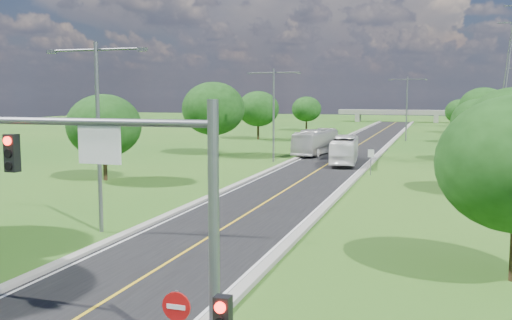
% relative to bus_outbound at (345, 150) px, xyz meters
% --- Properties ---
extents(ground, '(260.00, 260.00, 0.00)m').
position_rel_bus_outbound_xyz_m(ground, '(-1.59, 14.40, -1.49)').
color(ground, '#215618').
rests_on(ground, ground).
extents(road, '(8.00, 150.00, 0.06)m').
position_rel_bus_outbound_xyz_m(road, '(-1.59, 20.40, -1.46)').
color(road, black).
rests_on(road, ground).
extents(curb_left, '(0.50, 150.00, 0.22)m').
position_rel_bus_outbound_xyz_m(curb_left, '(-5.84, 20.40, -1.38)').
color(curb_left, gray).
rests_on(curb_left, ground).
extents(curb_right, '(0.50, 150.00, 0.22)m').
position_rel_bus_outbound_xyz_m(curb_right, '(2.66, 20.40, -1.38)').
color(curb_right, gray).
rests_on(curb_right, ground).
extents(signal_mast, '(8.54, 0.33, 7.20)m').
position_rel_bus_outbound_xyz_m(signal_mast, '(2.09, -46.60, 3.42)').
color(signal_mast, slate).
rests_on(signal_mast, ground).
extents(do_not_enter_right, '(0.76, 0.11, 2.50)m').
position_rel_bus_outbound_xyz_m(do_not_enter_right, '(3.41, -47.12, 0.29)').
color(do_not_enter_right, slate).
rests_on(do_not_enter_right, ground).
extents(speed_limit_sign, '(0.55, 0.09, 2.40)m').
position_rel_bus_outbound_xyz_m(speed_limit_sign, '(3.61, -7.61, 0.11)').
color(speed_limit_sign, slate).
rests_on(speed_limit_sign, ground).
extents(overpass, '(30.00, 3.00, 3.20)m').
position_rel_bus_outbound_xyz_m(overpass, '(-1.59, 94.40, 0.92)').
color(overpass, gray).
rests_on(overpass, ground).
extents(streetlight_near_left, '(5.90, 0.25, 10.00)m').
position_rel_bus_outbound_xyz_m(streetlight_near_left, '(-7.59, -33.60, 4.46)').
color(streetlight_near_left, slate).
rests_on(streetlight_near_left, ground).
extents(streetlight_mid_left, '(5.90, 0.25, 10.00)m').
position_rel_bus_outbound_xyz_m(streetlight_mid_left, '(-7.59, -0.60, 4.46)').
color(streetlight_mid_left, slate).
rests_on(streetlight_mid_left, ground).
extents(streetlight_far_right, '(5.90, 0.25, 10.00)m').
position_rel_bus_outbound_xyz_m(streetlight_far_right, '(4.41, 32.40, 4.46)').
color(streetlight_far_right, slate).
rests_on(streetlight_far_right, ground).
extents(tree_lb, '(6.30, 6.30, 7.33)m').
position_rel_bus_outbound_xyz_m(tree_lb, '(-17.59, -17.60, 3.16)').
color(tree_lb, black).
rests_on(tree_lb, ground).
extents(tree_lc, '(7.56, 7.56, 8.79)m').
position_rel_bus_outbound_xyz_m(tree_lc, '(-16.59, 4.40, 4.09)').
color(tree_lc, black).
rests_on(tree_lc, ground).
extents(tree_ld, '(6.72, 6.72, 7.82)m').
position_rel_bus_outbound_xyz_m(tree_ld, '(-18.59, 28.40, 3.47)').
color(tree_ld, black).
rests_on(tree_ld, ground).
extents(tree_le, '(5.88, 5.88, 6.84)m').
position_rel_bus_outbound_xyz_m(tree_le, '(-16.09, 52.40, 2.85)').
color(tree_le, black).
rests_on(tree_le, ground).
extents(tree_rc, '(5.88, 5.88, 6.84)m').
position_rel_bus_outbound_xyz_m(tree_rc, '(13.41, 6.40, 2.85)').
color(tree_rc, black).
rests_on(tree_rc, ground).
extents(tree_rd, '(7.14, 7.14, 8.30)m').
position_rel_bus_outbound_xyz_m(tree_rd, '(15.41, 30.40, 3.78)').
color(tree_rd, black).
rests_on(tree_rd, ground).
extents(tree_re, '(5.46, 5.46, 6.35)m').
position_rel_bus_outbound_xyz_m(tree_re, '(12.91, 54.40, 2.54)').
color(tree_re, black).
rests_on(tree_re, ground).
extents(tree_rf, '(6.30, 6.30, 7.33)m').
position_rel_bus_outbound_xyz_m(tree_rf, '(16.41, 74.40, 3.16)').
color(tree_rf, black).
rests_on(tree_rf, ground).
extents(bus_outbound, '(3.39, 10.43, 2.85)m').
position_rel_bus_outbound_xyz_m(bus_outbound, '(0.00, 0.00, 0.00)').
color(bus_outbound, white).
rests_on(bus_outbound, road).
extents(bus_inbound, '(3.63, 11.08, 3.03)m').
position_rel_bus_outbound_xyz_m(bus_inbound, '(-4.79, 8.12, 0.09)').
color(bus_inbound, beige).
rests_on(bus_inbound, road).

